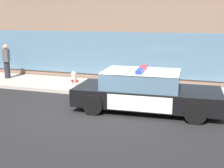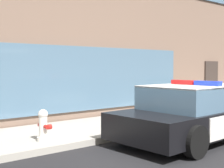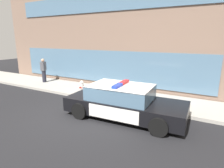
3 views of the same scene
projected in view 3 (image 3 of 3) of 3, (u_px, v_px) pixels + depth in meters
ground at (79, 115)px, 8.25m from camera, size 48.00×48.00×0.00m
sidewalk at (114, 95)px, 10.93m from camera, size 48.00×2.65×0.15m
storefront_building at (164, 32)px, 15.01m from camera, size 23.20×10.24×7.52m
police_cruiser at (124, 102)px, 7.88m from camera, size 5.05×2.35×1.49m
fire_hydrant at (82, 87)px, 10.98m from camera, size 0.34×0.39×0.73m
pedestrian_on_sidewalk at (44, 70)px, 13.56m from camera, size 0.38×0.46×1.71m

